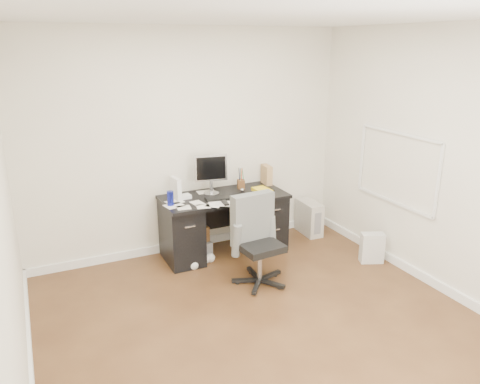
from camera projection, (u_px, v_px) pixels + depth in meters
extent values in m
plane|color=#412715|center=(266.00, 327.00, 4.32)|extent=(4.00, 4.00, 0.00)
cube|color=white|center=(189.00, 143.00, 5.63)|extent=(4.00, 0.02, 2.70)
cube|color=white|center=(473.00, 302.00, 2.19)|extent=(4.00, 0.02, 2.70)
cube|color=white|center=(3.00, 226.00, 3.10)|extent=(0.02, 4.00, 2.70)
cube|color=white|center=(442.00, 163.00, 4.72)|extent=(0.02, 4.00, 2.70)
cube|color=white|center=(272.00, 16.00, 3.50)|extent=(4.00, 4.00, 0.02)
cube|color=white|center=(193.00, 243.00, 6.02)|extent=(4.00, 0.03, 0.10)
cube|color=white|center=(426.00, 278.00, 5.11)|extent=(0.03, 4.00, 0.10)
cube|color=black|center=(224.00, 197.00, 5.64)|extent=(1.50, 0.70, 0.04)
cube|color=black|center=(182.00, 233.00, 5.53)|extent=(0.40, 0.60, 0.71)
cube|color=black|center=(264.00, 219.00, 5.98)|extent=(0.40, 0.60, 0.71)
cube|color=black|center=(214.00, 210.00, 6.01)|extent=(0.70, 0.03, 0.51)
cube|color=black|center=(224.00, 198.00, 5.51)|extent=(0.45, 0.20, 0.02)
sphere|color=#ADAEB2|center=(242.00, 190.00, 5.75)|extent=(0.06, 0.06, 0.05)
cylinder|color=#161E97|center=(170.00, 198.00, 5.26)|extent=(0.09, 0.09, 0.17)
cube|color=silver|center=(176.00, 188.00, 5.47)|extent=(0.13, 0.23, 0.26)
cube|color=#9E7B4C|center=(267.00, 175.00, 6.05)|extent=(0.12, 0.22, 0.25)
cube|color=yellow|center=(263.00, 190.00, 5.76)|extent=(0.20, 0.25, 0.04)
cube|color=#A7A197|center=(309.00, 218.00, 6.38)|extent=(0.22, 0.46, 0.45)
cube|color=silver|center=(372.00, 248.00, 5.55)|extent=(0.32, 0.28, 0.36)
cube|color=#4D3317|center=(188.00, 241.00, 5.72)|extent=(0.46, 0.46, 0.39)
cube|color=slate|center=(195.00, 250.00, 5.68)|extent=(0.39, 0.34, 0.21)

